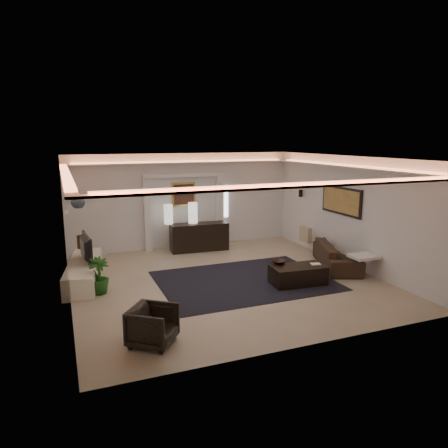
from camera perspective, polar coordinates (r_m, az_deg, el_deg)
name	(u,v)px	position (r m, az deg, el deg)	size (l,w,h in m)	color
floor	(225,280)	(10.15, 0.20, -7.65)	(7.00, 7.00, 0.00)	#9D8967
ceiling	(226,158)	(9.59, 0.21, 8.94)	(7.00, 7.00, 0.00)	white
wall_back	(184,201)	(13.04, -5.52, 3.17)	(7.00, 7.00, 0.00)	silver
wall_front	(308,261)	(6.73, 11.36, -4.95)	(7.00, 7.00, 0.00)	silver
wall_left	(65,233)	(9.10, -20.73, -1.18)	(7.00, 7.00, 0.00)	silver
wall_right	(349,212)	(11.51, 16.61, 1.63)	(7.00, 7.00, 0.00)	silver
cove_soffit	(226,171)	(9.61, 0.21, 7.27)	(7.00, 7.00, 0.04)	silver
daylight_slit	(224,202)	(13.46, 0.04, 3.06)	(0.25, 0.03, 1.00)	white
area_rug	(244,281)	(10.12, 2.74, -7.68)	(4.00, 3.00, 0.01)	black
pilaster_left	(148,215)	(12.73, -10.34, 1.23)	(0.22, 0.20, 2.20)	silver
pilaster_right	(219,210)	(13.36, -0.63, 1.90)	(0.22, 0.20, 2.20)	silver
alcove_header	(184,175)	(12.85, -5.46, 6.64)	(2.52, 0.20, 0.12)	silver
painting_frame	(184,194)	(12.98, -5.50, 4.02)	(0.74, 0.04, 0.74)	tan
painting_canvas	(184,195)	(12.96, -5.47, 4.01)	(0.62, 0.02, 0.62)	#4C2D1E
art_panel_frame	(341,201)	(11.69, 15.66, 3.07)	(0.04, 1.64, 0.74)	black
art_panel_gold	(341,201)	(11.68, 15.56, 3.06)	(0.02, 1.50, 0.62)	tan
wall_sconce	(301,193)	(13.19, 10.37, 4.14)	(0.12, 0.12, 0.22)	black
wall_niche	(66,212)	(10.44, -20.65, 1.50)	(0.10, 0.55, 0.04)	silver
console	(199,237)	(12.71, -3.39, -1.83)	(1.73, 0.54, 0.87)	black
lamp_left	(168,215)	(12.59, -7.56, 1.16)	(0.26, 0.26, 0.58)	silver
lamp_right	(193,215)	(12.66, -4.24, 1.29)	(0.28, 0.28, 0.62)	white
media_ledge	(84,272)	(10.58, -18.50, -6.18)	(0.66, 2.63, 0.49)	#F2EECB
tv	(82,249)	(10.44, -18.69, -3.29)	(0.15, 1.12, 0.65)	black
figurine	(80,242)	(11.74, -19.01, -2.38)	(0.13, 0.13, 0.36)	#3E2814
ginger_jar	(78,201)	(10.84, -19.24, 2.99)	(0.34, 0.34, 0.35)	slate
plant	(99,276)	(9.60, -16.68, -6.76)	(0.45, 0.45, 0.80)	#1D4E15
sofa	(337,255)	(11.50, 15.09, -4.12)	(0.83, 2.13, 0.62)	#533722
throw_blanket	(364,256)	(10.67, 18.43, -4.21)	(0.63, 0.51, 0.07)	white
throw_pillow	(306,234)	(12.67, 11.02, -1.38)	(0.13, 0.45, 0.45)	tan
coffee_table	(298,275)	(9.99, 10.00, -6.90)	(1.24, 0.68, 0.46)	black
bowl	(279,263)	(10.04, 7.44, -5.28)	(0.31, 0.31, 0.08)	black
magazine	(316,265)	(10.11, 12.34, -5.46)	(0.22, 0.16, 0.03)	white
armchair	(153,326)	(7.17, -9.64, -13.45)	(0.69, 0.71, 0.65)	black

